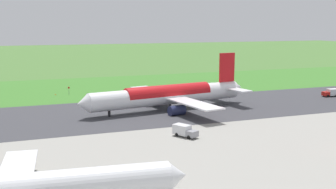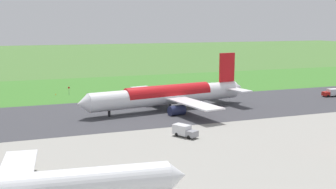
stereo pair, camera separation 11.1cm
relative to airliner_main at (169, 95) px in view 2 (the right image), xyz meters
The scene contains 9 objects.
ground_plane 7.67m from the airliner_main, ahead, with size 800.00×800.00×0.00m, color #477233.
runway_asphalt 7.65m from the airliner_main, ahead, with size 600.00×39.74×0.06m, color #38383D.
apron_concrete 56.57m from the airliner_main, 83.58° to the left, with size 440.00×110.00×0.05m, color gray.
grass_verge_foreground 42.02m from the airliner_main, 81.32° to the right, with size 600.00×80.00×0.04m, color #3C782B.
airliner_main is the anchor object (origin of this frame).
service_truck_baggage 60.03m from the airliner_main, behind, with size 5.91×2.56×2.65m.
service_truck_fuel 30.03m from the airliner_main, 75.75° to the left, with size 4.71×6.18×2.65m.
no_stopping_sign 43.80m from the airliner_main, 56.84° to the right, with size 0.60×0.10×2.82m.
traffic_cone_orange 47.19m from the airliner_main, 52.79° to the right, with size 0.40×0.40×0.55m, color orange.
Camera 2 is at (35.83, 111.58, 24.71)m, focal length 44.71 mm.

